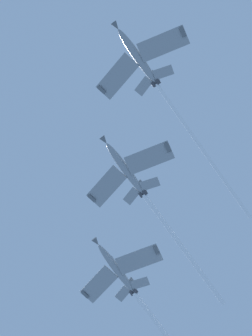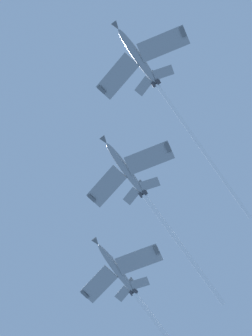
# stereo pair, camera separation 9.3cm
# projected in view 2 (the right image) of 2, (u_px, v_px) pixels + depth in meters

# --- Properties ---
(jet_lead) EXTENTS (24.46, 36.39, 18.48)m
(jet_lead) POSITION_uv_depth(u_px,v_px,m) (155.00, 81.00, 142.96)
(jet_lead) COLOR gray
(jet_second) EXTENTS (23.26, 32.93, 17.47)m
(jet_second) POSITION_uv_depth(u_px,v_px,m) (145.00, 196.00, 149.62)
(jet_second) COLOR gray
(jet_third) EXTENTS (23.26, 32.20, 17.61)m
(jet_third) POSITION_uv_depth(u_px,v_px,m) (138.00, 298.00, 156.95)
(jet_third) COLOR gray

